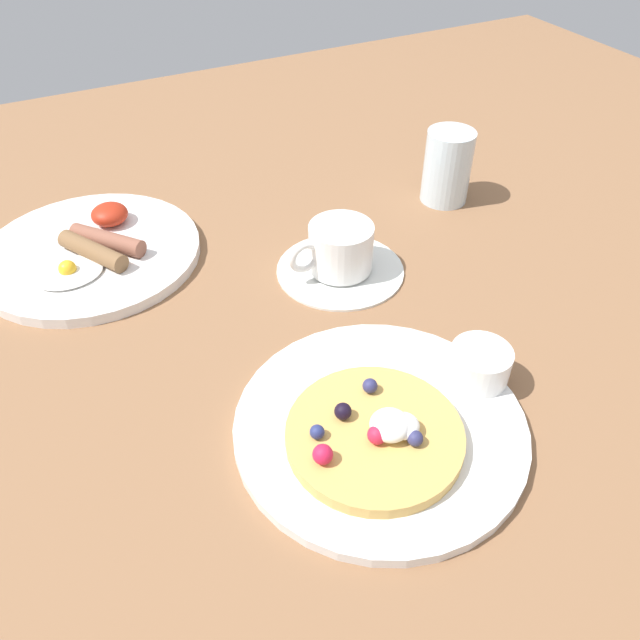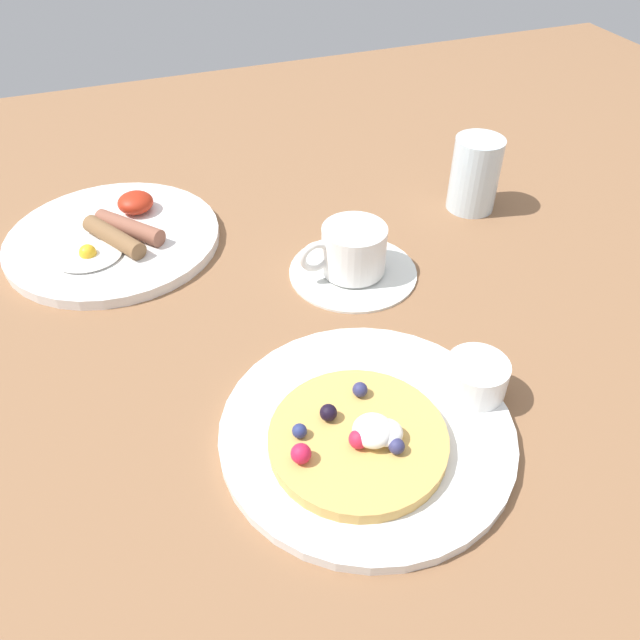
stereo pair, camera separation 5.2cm
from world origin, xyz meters
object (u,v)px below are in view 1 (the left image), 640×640
coffee_saucer (340,269)px  coffee_cup (340,247)px  syrup_ramekin (480,364)px  pancake_plate (380,426)px  water_glass (447,167)px  breakfast_plate (91,253)px

coffee_saucer → coffee_cup: bearing=-177.1°
syrup_ramekin → coffee_cup: bearing=98.0°
syrup_ramekin → coffee_cup: (-0.03, 0.22, 0.01)m
pancake_plate → water_glass: size_ratio=2.68×
coffee_saucer → water_glass: water_glass is taller
syrup_ramekin → breakfast_plate: syrup_ramekin is taller
syrup_ramekin → coffee_saucer: bearing=97.5°
syrup_ramekin → coffee_cup: coffee_cup is taller
syrup_ramekin → water_glass: water_glass is taller
breakfast_plate → coffee_saucer: (0.25, -0.16, -0.00)m
pancake_plate → syrup_ramekin: size_ratio=4.53×
syrup_ramekin → water_glass: size_ratio=0.59×
breakfast_plate → syrup_ramekin: bearing=-53.2°
pancake_plate → syrup_ramekin: 0.11m
breakfast_plate → water_glass: size_ratio=2.68×
coffee_cup → water_glass: size_ratio=1.07×
pancake_plate → coffee_saucer: bearing=70.1°
syrup_ramekin → breakfast_plate: (-0.28, 0.38, -0.02)m
pancake_plate → breakfast_plate: (-0.17, 0.38, 0.00)m
coffee_saucer → water_glass: bearing=21.9°
breakfast_plate → coffee_saucer: 0.30m
breakfast_plate → water_glass: (0.46, -0.08, 0.04)m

